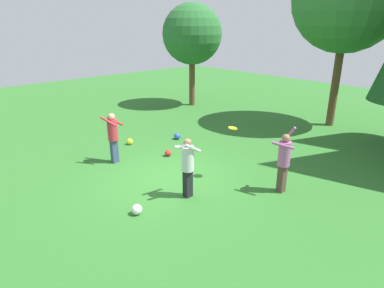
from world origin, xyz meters
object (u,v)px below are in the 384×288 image
Objects in this scene: person_catcher at (113,134)px; ball_yellow at (130,142)px; person_thrower at (284,158)px; person_bystander at (188,163)px; frisbee at (233,128)px; ball_blue at (177,136)px; ball_red at (168,153)px; tree_far_left at (192,34)px; ball_white at (137,209)px.

ball_yellow is (-1.15, 1.33, -0.91)m from person_catcher.
person_thrower is at bearing 9.78° from ball_yellow.
person_bystander reaches higher than frisbee.
ball_blue is 1.10× the size of ball_yellow.
tree_far_left is (-5.17, 5.96, 3.79)m from ball_red.
ball_white is 1.14× the size of ball_red.
person_catcher reaches higher than person_bystander.
person_bystander is at bearing -13.15° from ball_yellow.
ball_yellow reaches higher than ball_red.
ball_white is 0.05× the size of tree_far_left.
person_thrower reaches higher than ball_blue.
tree_far_left is at bearing 116.99° from ball_yellow.
ball_white reaches higher than ball_red.
person_bystander is 4.43× the size of frisbee.
ball_yellow is at bearing -3.94° from person_thrower.
ball_blue is at bearing 129.25° from ball_red.
ball_white is at bearing -49.51° from tree_far_left.
person_bystander is 0.30× the size of tree_far_left.
ball_red is at bearing 62.78° from person_bystander.
tree_far_left is (-7.64, 8.94, 3.77)m from ball_white.
person_bystander is (3.46, 0.25, -0.03)m from person_catcher.
person_thrower reaches higher than ball_white.
ball_blue is at bearing 66.59° from person_catcher.
ball_white is at bearing -51.65° from person_catcher.
ball_yellow is at bearing -171.56° from frisbee.
person_bystander is 1.79m from ball_white.
person_bystander is 7.17× the size of ball_red.
person_bystander is 1.87m from frisbee.
person_catcher is 3.26m from ball_blue.
person_thrower is 4.40m from ball_red.
tree_far_left reaches higher than ball_yellow.
frisbee is 1.42× the size of ball_white.
frisbee reaches higher than ball_white.
tree_far_left reaches higher than ball_blue.
ball_blue is at bearing -21.23° from person_thrower.
tree_far_left is (-7.86, 5.62, 2.30)m from frisbee.
ball_blue is at bearing 54.32° from person_bystander.
ball_white is 12.35m from tree_far_left.
ball_red is at bearing 10.32° from ball_yellow.
person_bystander is at bearing -91.11° from frisbee.
person_bystander is 4.82m from ball_yellow.
ball_blue is 0.05× the size of tree_far_left.
tree_far_left reaches higher than ball_red.
ball_red is (-2.66, 1.43, -0.89)m from person_bystander.
tree_far_left reaches higher than person_bystander.
ball_blue is (-3.86, 1.09, -1.48)m from frisbee.
ball_red is at bearing 129.58° from ball_white.
ball_red is at bearing -50.75° from ball_blue.
frisbee reaches higher than ball_blue.
person_bystander is (-1.59, -2.15, -0.02)m from person_thrower.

